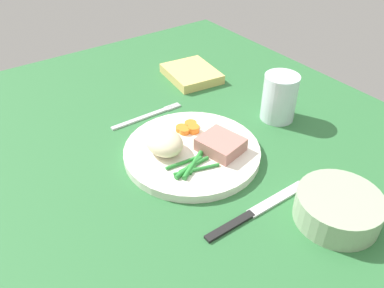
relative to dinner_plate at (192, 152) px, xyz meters
The scene contains 11 objects.
dining_table 3.69cm from the dinner_plate, 32.24° to the left, with size 120.00×90.00×2.00cm.
dinner_plate is the anchor object (origin of this frame).
meat_portion 5.63cm from the dinner_plate, 49.40° to the left, with size 7.45×6.53×2.47cm, color #B2756B.
mashed_potatoes 5.81cm from the dinner_plate, 116.57° to the right, with size 7.96×6.37×4.01cm, color beige.
carrot_slices 6.12cm from the dinner_plate, 150.56° to the left, with size 4.07×4.35×1.25cm.
green_beans 5.48cm from the dinner_plate, 36.13° to the right, with size 5.32×8.32×0.89cm.
fork 16.32cm from the dinner_plate, behind, with size 1.44×16.60×0.40cm.
knife 17.60cm from the dinner_plate, ahead, with size 1.70×20.50×0.64cm.
water_glass 22.45cm from the dinner_plate, 90.02° to the left, with size 7.12×7.12×9.86cm.
salad_bowl 27.22cm from the dinner_plate, 19.04° to the left, with size 12.95×12.95×4.57cm.
napkin 31.23cm from the dinner_plate, 144.72° to the left, with size 13.60×11.18×2.22cm, color #DBBC6B.
Camera 1 is at (43.71, -34.93, 47.52)cm, focal length 36.50 mm.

